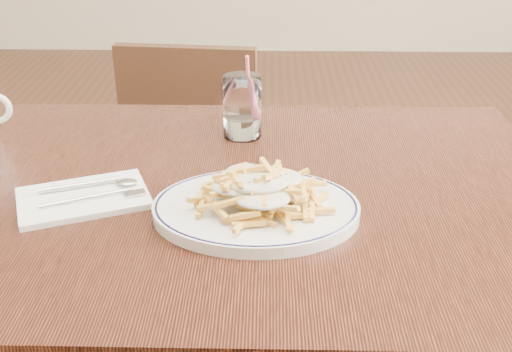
{
  "coord_description": "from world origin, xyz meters",
  "views": [
    {
      "loc": [
        0.08,
        -0.97,
        1.27
      ],
      "look_at": [
        0.07,
        -0.09,
        0.82
      ],
      "focal_mm": 45.0,
      "sensor_mm": 36.0,
      "label": 1
    }
  ],
  "objects_px": {
    "chair_far": "(197,155)",
    "water_glass": "(242,111)",
    "loaded_fries": "(256,186)",
    "fries_plate": "(256,209)",
    "table": "(220,226)"
  },
  "relations": [
    {
      "from": "loaded_fries",
      "to": "water_glass",
      "type": "height_order",
      "value": "water_glass"
    },
    {
      "from": "table",
      "to": "loaded_fries",
      "type": "bearing_deg",
      "value": -54.6
    },
    {
      "from": "table",
      "to": "chair_far",
      "type": "distance_m",
      "value": 0.79
    },
    {
      "from": "fries_plate",
      "to": "loaded_fries",
      "type": "relative_size",
      "value": 1.83
    },
    {
      "from": "chair_far",
      "to": "loaded_fries",
      "type": "relative_size",
      "value": 3.95
    },
    {
      "from": "table",
      "to": "loaded_fries",
      "type": "xyz_separation_m",
      "value": [
        0.07,
        -0.09,
        0.13
      ]
    },
    {
      "from": "table",
      "to": "water_glass",
      "type": "relative_size",
      "value": 7.09
    },
    {
      "from": "loaded_fries",
      "to": "water_glass",
      "type": "relative_size",
      "value": 1.22
    },
    {
      "from": "chair_far",
      "to": "water_glass",
      "type": "relative_size",
      "value": 4.82
    },
    {
      "from": "chair_far",
      "to": "water_glass",
      "type": "xyz_separation_m",
      "value": [
        0.16,
        -0.52,
        0.34
      ]
    },
    {
      "from": "fries_plate",
      "to": "water_glass",
      "type": "height_order",
      "value": "water_glass"
    },
    {
      "from": "loaded_fries",
      "to": "chair_far",
      "type": "bearing_deg",
      "value": 102.96
    },
    {
      "from": "fries_plate",
      "to": "water_glass",
      "type": "relative_size",
      "value": 2.23
    },
    {
      "from": "table",
      "to": "loaded_fries",
      "type": "height_order",
      "value": "loaded_fries"
    },
    {
      "from": "water_glass",
      "to": "loaded_fries",
      "type": "bearing_deg",
      "value": -83.95
    }
  ]
}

